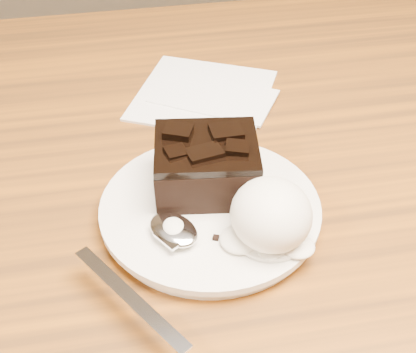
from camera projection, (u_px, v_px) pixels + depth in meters
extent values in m
cylinder|color=silver|center=(210.00, 211.00, 0.53)|extent=(0.19, 0.19, 0.02)
cube|color=black|center=(206.00, 168.00, 0.53)|extent=(0.10, 0.09, 0.04)
ellipsoid|color=white|center=(271.00, 214.00, 0.48)|extent=(0.07, 0.07, 0.06)
cylinder|color=white|center=(269.00, 234.00, 0.50)|extent=(0.06, 0.06, 0.00)
cube|color=white|center=(203.00, 94.00, 0.69)|extent=(0.20, 0.20, 0.01)
cube|color=black|center=(170.00, 195.00, 0.53)|extent=(0.01, 0.01, 0.00)
cube|color=black|center=(216.00, 238.00, 0.49)|extent=(0.01, 0.01, 0.00)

